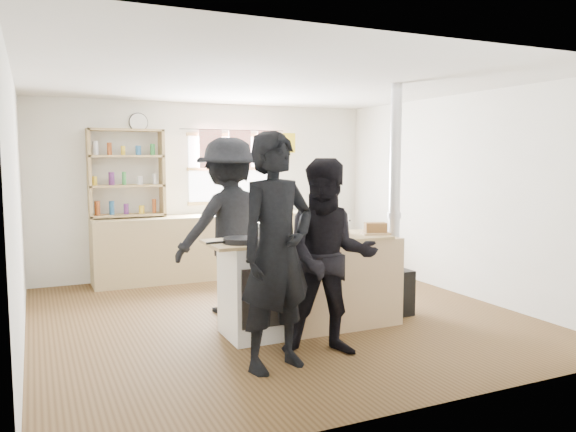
% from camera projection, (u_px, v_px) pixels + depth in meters
% --- Properties ---
extents(ground, '(5.00, 5.00, 0.01)m').
position_uv_depth(ground, '(277.00, 316.00, 6.12)').
color(ground, brown).
rests_on(ground, ground).
extents(back_counter, '(3.40, 0.55, 0.90)m').
position_uv_depth(back_counter, '(216.00, 246.00, 8.08)').
color(back_counter, tan).
rests_on(back_counter, ground).
extents(shelving_unit, '(1.00, 0.28, 1.20)m').
position_uv_depth(shelving_unit, '(127.00, 173.00, 7.59)').
color(shelving_unit, tan).
rests_on(shelving_unit, back_counter).
extents(thermos, '(0.10, 0.10, 0.32)m').
position_uv_depth(thermos, '(282.00, 201.00, 8.45)').
color(thermos, silver).
rests_on(thermos, back_counter).
extents(cooking_island, '(1.97, 0.64, 0.93)m').
position_uv_depth(cooking_island, '(312.00, 283.00, 5.64)').
color(cooking_island, white).
rests_on(cooking_island, ground).
extents(skillet_greens, '(0.38, 0.38, 0.05)m').
position_uv_depth(skillet_greens, '(241.00, 240.00, 5.19)').
color(skillet_greens, black).
rests_on(skillet_greens, cooking_island).
extents(roast_tray, '(0.40, 0.33, 0.08)m').
position_uv_depth(roast_tray, '(316.00, 233.00, 5.53)').
color(roast_tray, silver).
rests_on(roast_tray, cooking_island).
extents(stockpot_stove, '(0.23, 0.23, 0.18)m').
position_uv_depth(stockpot_stove, '(268.00, 230.00, 5.46)').
color(stockpot_stove, '#B2B2B4').
rests_on(stockpot_stove, cooking_island).
extents(stockpot_counter, '(0.30, 0.30, 0.22)m').
position_uv_depth(stockpot_counter, '(335.00, 224.00, 5.79)').
color(stockpot_counter, '#B4B4B7').
rests_on(stockpot_counter, cooking_island).
extents(bread_board, '(0.33, 0.28, 0.12)m').
position_uv_depth(bread_board, '(375.00, 229.00, 5.79)').
color(bread_board, tan).
rests_on(bread_board, cooking_island).
extents(flue_heater, '(0.35, 0.35, 2.50)m').
position_uv_depth(flue_heater, '(393.00, 256.00, 6.13)').
color(flue_heater, black).
rests_on(flue_heater, ground).
extents(person_near_left, '(0.80, 0.63, 1.93)m').
position_uv_depth(person_near_left, '(277.00, 252.00, 4.51)').
color(person_near_left, black).
rests_on(person_near_left, ground).
extents(person_near_right, '(1.03, 0.93, 1.71)m').
position_uv_depth(person_near_right, '(329.00, 258.00, 4.85)').
color(person_near_right, black).
rests_on(person_near_right, ground).
extents(person_far, '(1.37, 0.95, 1.94)m').
position_uv_depth(person_far, '(229.00, 226.00, 6.21)').
color(person_far, black).
rests_on(person_far, ground).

